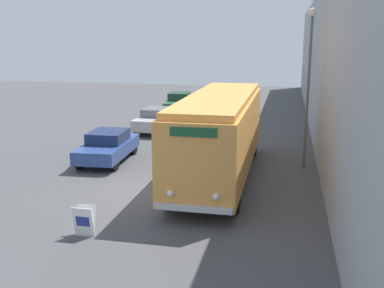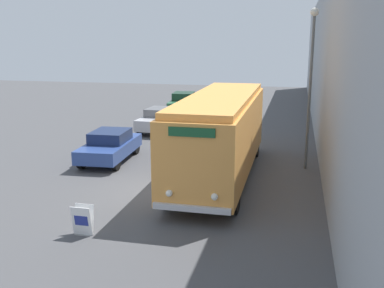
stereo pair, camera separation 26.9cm
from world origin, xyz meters
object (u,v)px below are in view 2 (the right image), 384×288
parked_car_mid (160,119)px  streetlamp (311,68)px  parked_car_near (110,146)px  sign_board (83,221)px  parked_car_far (183,103)px  vintage_bus (221,132)px

parked_car_mid → streetlamp: bearing=-33.2°
streetlamp → parked_car_near: (-9.04, -0.76, -3.71)m
streetlamp → sign_board: bearing=-126.8°
parked_car_mid → parked_car_far: parked_car_far is taller
vintage_bus → parked_car_mid: (-5.30, 8.64, -1.19)m
parked_car_mid → parked_car_near: bearing=-88.8°
parked_car_near → parked_car_far: parked_car_far is taller
parked_car_mid → sign_board: bearing=-78.4°
vintage_bus → streetlamp: (3.52, 2.18, 2.50)m
parked_car_near → streetlamp: bearing=1.7°
parked_car_mid → vintage_bus: bearing=-55.5°
vintage_bus → sign_board: vintage_bus is taller
sign_board → parked_car_far: (-2.65, 22.62, 0.34)m
streetlamp → parked_car_far: streetlamp is taller
parked_car_far → vintage_bus: bearing=-75.3°
streetlamp → parked_car_mid: (-8.82, 6.46, -3.70)m
parked_car_far → parked_car_near: bearing=-94.1°
sign_board → parked_car_near: (-2.53, 7.93, 0.30)m
sign_board → streetlamp: streetlamp is taller
parked_car_near → parked_car_far: 14.69m
sign_board → parked_car_near: bearing=107.7°
parked_car_far → streetlamp: bearing=-61.2°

